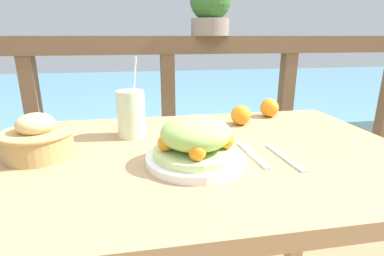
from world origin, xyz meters
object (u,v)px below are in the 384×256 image
drink_glass (131,114)px  bread_basket (38,139)px  potted_plant (210,7)px  salad_plate (196,144)px

drink_glass → bread_basket: drink_glass is taller
bread_basket → potted_plant: 1.09m
salad_plate → potted_plant: (0.25, 0.91, 0.39)m
bread_basket → potted_plant: potted_plant is taller
drink_glass → salad_plate: bearing=-56.6°
salad_plate → bread_basket: size_ratio=1.35×
drink_glass → potted_plant: bearing=58.9°
salad_plate → drink_glass: 0.29m
potted_plant → bread_basket: bearing=-128.9°
salad_plate → drink_glass: bearing=123.4°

